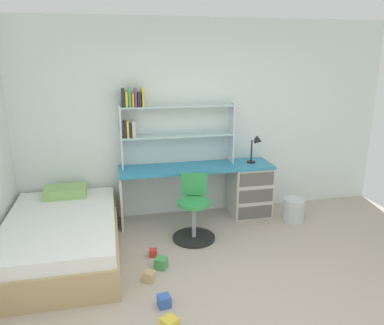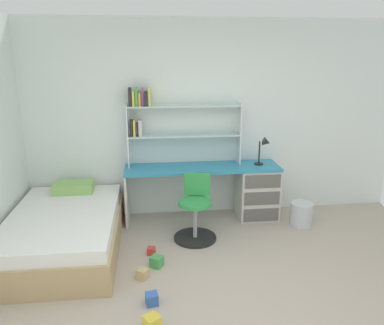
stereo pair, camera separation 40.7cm
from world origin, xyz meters
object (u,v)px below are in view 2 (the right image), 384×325
object	(u,v)px
bookshelf_hutch	(169,120)
waste_bin	(301,214)
toy_block_green_0	(157,261)
swivel_chair	(195,214)
bed_platform	(64,231)
toy_block_yellow_4	(152,323)
toy_block_red_2	(151,251)
toy_block_blue_1	(152,299)
desk	(242,188)
desk_lamp	(265,147)
toy_block_natural_3	(143,274)

from	to	relation	value
bookshelf_hutch	waste_bin	size ratio (longest dim) A/B	4.85
bookshelf_hutch	waste_bin	bearing A→B (deg)	-15.78
toy_block_green_0	swivel_chair	bearing A→B (deg)	51.00
waste_bin	toy_block_green_0	size ratio (longest dim) A/B	2.62
bed_platform	toy_block_yellow_4	distance (m)	1.74
toy_block_yellow_4	swivel_chair	bearing A→B (deg)	70.57
toy_block_red_2	bookshelf_hutch	bearing A→B (deg)	75.01
waste_bin	toy_block_blue_1	distance (m)	2.45
desk	swivel_chair	distance (m)	0.91
toy_block_yellow_4	toy_block_green_0	bearing A→B (deg)	86.45
desk	desk_lamp	xyz separation A→B (m)	(0.28, -0.02, 0.58)
bed_platform	toy_block_blue_1	xyz separation A→B (m)	(0.98, -1.10, -0.18)
bed_platform	desk_lamp	bearing A→B (deg)	14.81
swivel_chair	toy_block_blue_1	distance (m)	1.37
toy_block_green_0	toy_block_yellow_4	size ratio (longest dim) A/B	0.98
desk	swivel_chair	size ratio (longest dim) A/B	2.60
swivel_chair	toy_block_red_2	xyz separation A→B (m)	(-0.54, -0.34, -0.27)
desk_lamp	toy_block_natural_3	world-z (taller)	desk_lamp
desk	desk_lamp	world-z (taller)	desk_lamp
waste_bin	toy_block_red_2	xyz separation A→B (m)	(-1.98, -0.55, -0.11)
bookshelf_hutch	swivel_chair	xyz separation A→B (m)	(0.27, -0.69, -1.05)
bed_platform	waste_bin	xyz separation A→B (m)	(2.96, 0.34, -0.08)
bookshelf_hutch	toy_block_blue_1	xyz separation A→B (m)	(-0.28, -1.92, -1.30)
bookshelf_hutch	toy_block_green_0	size ratio (longest dim) A/B	12.73
toy_block_blue_1	toy_block_red_2	distance (m)	0.89
waste_bin	bed_platform	bearing A→B (deg)	-173.53
desk	toy_block_natural_3	distance (m)	1.95
toy_block_blue_1	toy_block_yellow_4	xyz separation A→B (m)	(-0.00, -0.32, 0.01)
toy_block_blue_1	toy_block_natural_3	distance (m)	0.43
bookshelf_hutch	toy_block_green_0	bearing A→B (deg)	-99.69
bookshelf_hutch	bed_platform	size ratio (longest dim) A/B	0.79
waste_bin	toy_block_blue_1	world-z (taller)	waste_bin
bed_platform	waste_bin	world-z (taller)	bed_platform
swivel_chair	toy_block_natural_3	world-z (taller)	swivel_chair
waste_bin	toy_block_natural_3	world-z (taller)	waste_bin
bed_platform	toy_block_yellow_4	bearing A→B (deg)	-55.53
toy_block_red_2	toy_block_green_0	bearing A→B (deg)	-78.00
toy_block_blue_1	toy_block_yellow_4	world-z (taller)	toy_block_yellow_4
swivel_chair	toy_block_green_0	xyz separation A→B (m)	(-0.49, -0.60, -0.25)
desk	toy_block_green_0	xyz separation A→B (m)	(-1.20, -1.16, -0.36)
waste_bin	toy_block_blue_1	xyz separation A→B (m)	(-1.98, -1.44, -0.10)
waste_bin	toy_block_natural_3	bearing A→B (deg)	-153.78
toy_block_red_2	toy_block_blue_1	bearing A→B (deg)	-90.16
waste_bin	toy_block_yellow_4	xyz separation A→B (m)	(-1.98, -1.76, -0.09)
desk_lamp	toy_block_red_2	bearing A→B (deg)	-150.23
bed_platform	toy_block_red_2	bearing A→B (deg)	-12.27
toy_block_blue_1	toy_block_natural_3	world-z (taller)	toy_block_blue_1
bookshelf_hutch	toy_block_natural_3	world-z (taller)	bookshelf_hutch
waste_bin	toy_block_blue_1	size ratio (longest dim) A/B	2.89
bed_platform	waste_bin	bearing A→B (deg)	6.47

